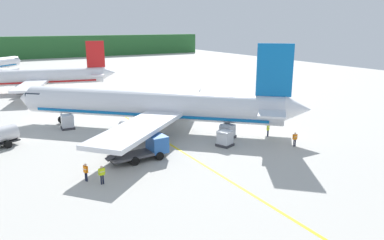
# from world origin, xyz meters

# --- Properties ---
(airliner_foreground) EXTENTS (32.84, 31.48, 11.90)m
(airliner_foreground) POSITION_xyz_m (28.41, 23.96, 3.39)
(airliner_foreground) COLOR silver
(airliner_foreground) RESTS_ON ground
(airliner_mid_apron) EXTENTS (36.97, 30.78, 10.65)m
(airliner_mid_apron) POSITION_xyz_m (17.23, 64.30, 3.03)
(airliner_mid_apron) COLOR white
(airliner_mid_apron) RESTS_ON ground
(service_truck_fuel) EXTENTS (6.80, 2.65, 2.68)m
(service_truck_fuel) POSITION_xyz_m (23.24, 13.89, 1.17)
(service_truck_fuel) COLOR #2659A5
(service_truck_fuel) RESTS_ON ground
(cargo_container_near) EXTENTS (1.83, 1.83, 2.12)m
(cargo_container_near) POSITION_xyz_m (18.19, 30.26, 1.00)
(cargo_container_near) COLOR #333338
(cargo_container_near) RESTS_ON ground
(cargo_container_mid) EXTENTS (2.19, 2.19, 1.98)m
(cargo_container_mid) POSITION_xyz_m (32.85, 13.18, 0.94)
(cargo_container_mid) COLOR #333338
(cargo_container_mid) RESTS_ON ground
(cargo_container_far) EXTENTS (2.31, 2.31, 1.87)m
(cargo_container_far) POSITION_xyz_m (34.98, 15.66, 0.88)
(cargo_container_far) COLOR #333338
(cargo_container_far) RESTS_ON ground
(crew_marshaller) EXTENTS (0.63, 0.24, 1.76)m
(crew_marshaller) POSITION_xyz_m (17.00, 9.93, 1.05)
(crew_marshaller) COLOR #191E33
(crew_marshaller) RESTS_ON ground
(crew_loader_left) EXTENTS (0.58, 0.40, 1.73)m
(crew_loader_left) POSITION_xyz_m (39.91, 13.53, 1.03)
(crew_loader_left) COLOR #191E33
(crew_loader_left) RESTS_ON ground
(crew_loader_right) EXTENTS (0.60, 0.37, 1.71)m
(crew_loader_right) POSITION_xyz_m (40.01, 8.92, 1.01)
(crew_loader_right) COLOR #191E33
(crew_loader_right) RESTS_ON ground
(crew_supervisor) EXTENTS (0.40, 0.58, 1.74)m
(crew_supervisor) POSITION_xyz_m (15.90, 11.30, 1.03)
(crew_supervisor) COLOR #191E33
(crew_supervisor) RESTS_ON ground
(apron_guide_line) EXTENTS (0.30, 60.00, 0.01)m
(apron_guide_line) POSITION_xyz_m (27.43, 19.35, 0.01)
(apron_guide_line) COLOR yellow
(apron_guide_line) RESTS_ON ground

